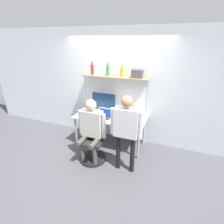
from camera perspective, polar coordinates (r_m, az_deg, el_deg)
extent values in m
plane|color=#4C4C51|center=(4.15, -2.60, -13.06)|extent=(12.00, 12.00, 0.00)
cube|color=silver|center=(4.29, 1.67, 8.20)|extent=(8.00, 0.06, 2.70)
cube|color=silver|center=(4.12, -0.44, -1.53)|extent=(1.66, 0.80, 0.03)
cylinder|color=#A5A5AA|center=(4.34, -11.67, -6.21)|extent=(0.05, 0.05, 0.72)
cylinder|color=#A5A5AA|center=(3.82, 8.65, -10.35)|extent=(0.05, 0.05, 0.72)
cylinder|color=#A5A5AA|center=(4.85, -7.43, -2.66)|extent=(0.05, 0.05, 0.72)
cylinder|color=#A5A5AA|center=(4.39, 10.68, -5.77)|extent=(0.05, 0.05, 0.72)
cube|color=#997A56|center=(4.07, 0.85, 11.43)|extent=(1.58, 0.28, 0.02)
cylinder|color=#B2B2B7|center=(4.60, -8.22, 2.09)|extent=(0.04, 0.04, 1.64)
cylinder|color=#B2B2B7|center=(4.11, 10.88, -0.66)|extent=(0.04, 0.04, 1.64)
cylinder|color=#B7B7BC|center=(4.42, -2.66, 0.48)|extent=(0.24, 0.24, 0.01)
cylinder|color=#B7B7BC|center=(4.40, -2.67, 1.08)|extent=(0.06, 0.06, 0.09)
cube|color=#B7B7BC|center=(4.33, -2.69, 3.88)|extent=(0.63, 0.01, 0.38)
cube|color=navy|center=(4.32, -2.73, 3.85)|extent=(0.60, 0.02, 0.36)
cube|color=#BCBCC1|center=(3.99, -2.65, -2.04)|extent=(0.33, 0.22, 0.01)
cube|color=black|center=(3.98, -2.75, -2.06)|extent=(0.28, 0.12, 0.00)
cube|color=#BCBCC1|center=(4.01, -2.29, -0.28)|extent=(0.33, 0.10, 0.21)
cube|color=navy|center=(4.00, -2.32, -0.34)|extent=(0.29, 0.08, 0.18)
cube|color=black|center=(3.88, 0.78, -2.82)|extent=(0.07, 0.15, 0.01)
cube|color=black|center=(3.87, 0.78, -2.75)|extent=(0.06, 0.13, 0.00)
cylinder|color=black|center=(3.95, -6.24, -14.76)|extent=(0.56, 0.56, 0.06)
cylinder|color=#4C4C51|center=(3.82, -6.39, -12.08)|extent=(0.06, 0.06, 0.39)
cube|color=#26262B|center=(3.70, -6.54, -9.29)|extent=(0.51, 0.51, 0.05)
cube|color=#26262B|center=(3.75, -5.60, -4.40)|extent=(0.42, 0.09, 0.45)
cylinder|color=#4C473D|center=(3.76, -9.55, -12.99)|extent=(0.09, 0.09, 0.50)
cylinder|color=#4C473D|center=(3.65, -5.61, -14.05)|extent=(0.09, 0.09, 0.50)
cylinder|color=#4C473D|center=(3.62, -9.61, -8.95)|extent=(0.10, 0.38, 0.10)
cylinder|color=#4C473D|center=(3.50, -5.58, -9.91)|extent=(0.10, 0.38, 0.10)
cube|color=beige|center=(3.53, -6.59, -3.71)|extent=(0.43, 0.20, 0.55)
cylinder|color=beige|center=(3.66, -10.22, -3.24)|extent=(0.08, 0.08, 0.52)
cylinder|color=beige|center=(3.44, -2.69, -4.68)|extent=(0.08, 0.08, 0.52)
sphere|color=beige|center=(3.38, -6.89, 2.34)|extent=(0.21, 0.21, 0.21)
cylinder|color=black|center=(3.52, 2.05, -12.74)|extent=(0.09, 0.09, 0.77)
cylinder|color=black|center=(3.46, 6.68, -13.67)|extent=(0.09, 0.09, 0.77)
cube|color=silver|center=(3.14, 4.69, -3.47)|extent=(0.44, 0.20, 0.55)
cylinder|color=silver|center=(3.23, 0.16, -2.98)|extent=(0.08, 0.08, 0.52)
cylinder|color=silver|center=(3.10, 9.40, -4.49)|extent=(0.08, 0.08, 0.52)
sphere|color=tan|center=(2.99, 4.93, 3.37)|extent=(0.21, 0.21, 0.21)
cylinder|color=gold|center=(3.99, 3.22, 12.76)|extent=(0.08, 0.08, 0.19)
cylinder|color=gold|center=(3.97, 3.25, 14.37)|extent=(0.03, 0.03, 0.04)
cylinder|color=black|center=(3.97, 3.26, 14.71)|extent=(0.04, 0.04, 0.01)
cylinder|color=maroon|center=(4.27, -6.48, 13.57)|extent=(0.07, 0.07, 0.23)
cylinder|color=maroon|center=(4.25, -6.56, 15.38)|extent=(0.03, 0.03, 0.04)
cylinder|color=black|center=(4.25, -6.58, 15.77)|extent=(0.04, 0.04, 0.01)
cylinder|color=#2D8C3F|center=(4.10, -1.40, 13.27)|extent=(0.08, 0.08, 0.22)
cylinder|color=#2D8C3F|center=(4.08, -1.42, 15.08)|extent=(0.03, 0.03, 0.04)
cylinder|color=black|center=(4.08, -1.42, 15.46)|extent=(0.04, 0.04, 0.01)
cube|color=#4C4C51|center=(3.90, 8.20, 12.26)|extent=(0.24, 0.16, 0.18)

